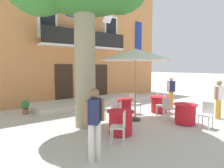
{
  "coord_description": "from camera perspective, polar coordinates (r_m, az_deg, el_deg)",
  "views": [
    {
      "loc": [
        -6.59,
        -6.04,
        2.14
      ],
      "look_at": [
        -0.43,
        1.71,
        1.3
      ],
      "focal_mm": 32.34,
      "sensor_mm": 36.0,
      "label": 1
    }
  ],
  "objects": [
    {
      "name": "cafe_chair_far_side_0",
      "position": [
        8.47,
        15.54,
        -6.3
      ],
      "size": [
        0.42,
        0.42,
        0.91
      ],
      "color": "silver",
      "rests_on": "ground"
    },
    {
      "name": "cafe_table_far_side",
      "position": [
        8.11,
        20.01,
        -7.89
      ],
      "size": [
        0.86,
        0.86,
        0.76
      ],
      "color": "red",
      "rests_on": "ground"
    },
    {
      "name": "cafe_chair_near_tree_0",
      "position": [
        8.15,
        0.13,
        -6.55
      ],
      "size": [
        0.46,
        0.46,
        0.91
      ],
      "color": "silver",
      "rests_on": "ground"
    },
    {
      "name": "cafe_table_front",
      "position": [
        9.77,
        13.17,
        -5.59
      ],
      "size": [
        0.86,
        0.86,
        0.76
      ],
      "color": "red",
      "rests_on": "ground"
    },
    {
      "name": "cafe_chair_middle_1",
      "position": [
        7.19,
        3.07,
        -8.11
      ],
      "size": [
        0.56,
        0.56,
        0.91
      ],
      "color": "silver",
      "rests_on": "ground"
    },
    {
      "name": "cafe_chair_front_0",
      "position": [
        10.49,
        13.26,
        -4.11
      ],
      "size": [
        0.55,
        0.55,
        0.91
      ],
      "color": "silver",
      "rests_on": "ground"
    },
    {
      "name": "cafe_chair_middle_0",
      "position": [
        5.73,
        2.42,
        -11.49
      ],
      "size": [
        0.57,
        0.57,
        0.91
      ],
      "color": "silver",
      "rests_on": "ground"
    },
    {
      "name": "entrance_step_platform",
      "position": [
        11.9,
        -5.05,
        -4.92
      ],
      "size": [
        7.14,
        2.5,
        0.25
      ],
      "primitive_type": "cube",
      "color": "silver",
      "rests_on": "ground"
    },
    {
      "name": "building_facade",
      "position": [
        14.63,
        -12.28,
        11.06
      ],
      "size": [
        13.0,
        5.09,
        7.5
      ],
      "color": "#CC844C",
      "rests_on": "ground"
    },
    {
      "name": "cafe_chair_front_1",
      "position": [
        9.02,
        14.1,
        -5.59
      ],
      "size": [
        0.57,
        0.57,
        0.91
      ],
      "color": "silver",
      "rests_on": "ground"
    },
    {
      "name": "ground_planter_left",
      "position": [
        9.99,
        -23.3,
        -5.83
      ],
      "size": [
        0.34,
        0.34,
        0.64
      ],
      "color": "#995638",
      "rests_on": "ground"
    },
    {
      "name": "cafe_table_middle",
      "position": [
        6.49,
        2.45,
        -10.78
      ],
      "size": [
        0.86,
        0.86,
        0.76
      ],
      "color": "red",
      "rests_on": "ground"
    },
    {
      "name": "pedestrian_near_entrance",
      "position": [
        9.4,
        27.94,
        -3.32
      ],
      "size": [
        0.53,
        0.28,
        1.59
      ],
      "color": "gold",
      "rests_on": "ground"
    },
    {
      "name": "cafe_chair_near_tree_1",
      "position": [
        9.32,
        6.2,
        -5.14
      ],
      "size": [
        0.4,
        0.4,
        0.91
      ],
      "color": "silver",
      "rests_on": "ground"
    },
    {
      "name": "pedestrian_by_tree",
      "position": [
        10.95,
        16.39,
        -1.71
      ],
      "size": [
        0.53,
        0.32,
        1.64
      ],
      "color": "gold",
      "rests_on": "ground"
    },
    {
      "name": "pedestrian_mid_plaza",
      "position": [
        4.61,
        -4.96,
        -10.21
      ],
      "size": [
        0.53,
        0.4,
        1.67
      ],
      "color": "silver",
      "rests_on": "ground"
    },
    {
      "name": "cafe_umbrella",
      "position": [
        8.0,
        6.72,
        8.19
      ],
      "size": [
        2.9,
        2.9,
        2.85
      ],
      "color": "#997A56",
      "rests_on": "ground"
    },
    {
      "name": "cafe_chair_far_side_1",
      "position": [
        7.86,
        25.22,
        -7.45
      ],
      "size": [
        0.43,
        0.43,
        0.91
      ],
      "color": "silver",
      "rests_on": "ground"
    },
    {
      "name": "cafe_table_near_tree",
      "position": [
        8.79,
        3.01,
        -6.63
      ],
      "size": [
        0.86,
        0.86,
        0.76
      ],
      "color": "red",
      "rests_on": "ground"
    },
    {
      "name": "ground_plane",
      "position": [
        9.2,
        8.88,
        -8.67
      ],
      "size": [
        120.0,
        120.0,
        0.0
      ],
      "primitive_type": "plane",
      "color": "beige"
    }
  ]
}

